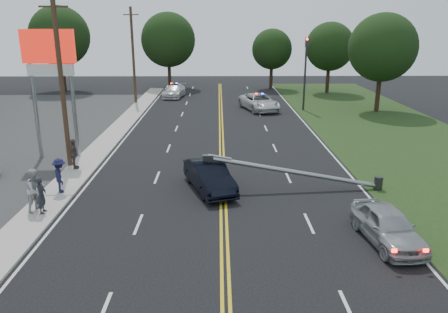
{
  "coord_description": "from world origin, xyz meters",
  "views": [
    {
      "loc": [
        -0.21,
        -13.21,
        8.29
      ],
      "look_at": [
        0.06,
        8.44,
        1.7
      ],
      "focal_mm": 35.0,
      "sensor_mm": 36.0,
      "label": 1
    }
  ],
  "objects_px": {
    "emergency_a": "(259,102)",
    "bystander_c": "(60,175)",
    "emergency_b": "(174,91)",
    "utility_pole_far": "(133,56)",
    "fallen_streetlight": "(304,173)",
    "bystander_a": "(41,195)",
    "pylon_sign": "(50,63)",
    "bystander_b": "(36,190)",
    "traffic_signal": "(305,68)",
    "crashed_sedan": "(209,176)",
    "bystander_d": "(74,154)",
    "utility_pole_mid": "(61,82)",
    "waiting_sedan": "(387,226)"
  },
  "relations": [
    {
      "from": "pylon_sign",
      "to": "emergency_a",
      "type": "height_order",
      "value": "pylon_sign"
    },
    {
      "from": "crashed_sedan",
      "to": "bystander_c",
      "type": "distance_m",
      "value": 7.52
    },
    {
      "from": "emergency_b",
      "to": "utility_pole_mid",
      "type": "bearing_deg",
      "value": -90.63
    },
    {
      "from": "fallen_streetlight",
      "to": "utility_pole_mid",
      "type": "distance_m",
      "value": 14.58
    },
    {
      "from": "crashed_sedan",
      "to": "emergency_b",
      "type": "relative_size",
      "value": 0.91
    },
    {
      "from": "utility_pole_mid",
      "to": "bystander_c",
      "type": "height_order",
      "value": "utility_pole_mid"
    },
    {
      "from": "bystander_d",
      "to": "fallen_streetlight",
      "type": "bearing_deg",
      "value": -116.83
    },
    {
      "from": "traffic_signal",
      "to": "bystander_a",
      "type": "height_order",
      "value": "traffic_signal"
    },
    {
      "from": "utility_pole_mid",
      "to": "pylon_sign",
      "type": "bearing_deg",
      "value": 123.02
    },
    {
      "from": "utility_pole_mid",
      "to": "fallen_streetlight",
      "type": "bearing_deg",
      "value": -16.64
    },
    {
      "from": "emergency_b",
      "to": "bystander_c",
      "type": "xyz_separation_m",
      "value": [
        -2.79,
        -30.58,
        0.27
      ]
    },
    {
      "from": "pylon_sign",
      "to": "emergency_b",
      "type": "distance_m",
      "value": 25.23
    },
    {
      "from": "fallen_streetlight",
      "to": "bystander_c",
      "type": "distance_m",
      "value": 12.39
    },
    {
      "from": "fallen_streetlight",
      "to": "bystander_a",
      "type": "xyz_separation_m",
      "value": [
        -12.34,
        -2.97,
        0.05
      ]
    },
    {
      "from": "waiting_sedan",
      "to": "bystander_a",
      "type": "distance_m",
      "value": 14.82
    },
    {
      "from": "pylon_sign",
      "to": "emergency_a",
      "type": "xyz_separation_m",
      "value": [
        14.36,
        16.05,
        -5.19
      ]
    },
    {
      "from": "emergency_a",
      "to": "bystander_c",
      "type": "xyz_separation_m",
      "value": [
        -12.06,
        -22.49,
        0.19
      ]
    },
    {
      "from": "fallen_streetlight",
      "to": "emergency_b",
      "type": "relative_size",
      "value": 1.85
    },
    {
      "from": "fallen_streetlight",
      "to": "bystander_a",
      "type": "distance_m",
      "value": 12.69
    },
    {
      "from": "bystander_d",
      "to": "bystander_c",
      "type": "bearing_deg",
      "value": 174.97
    },
    {
      "from": "emergency_a",
      "to": "bystander_b",
      "type": "bearing_deg",
      "value": -133.2
    },
    {
      "from": "waiting_sedan",
      "to": "bystander_d",
      "type": "xyz_separation_m",
      "value": [
        -15.09,
        9.03,
        0.3
      ]
    },
    {
      "from": "pylon_sign",
      "to": "bystander_b",
      "type": "xyz_separation_m",
      "value": [
        2.01,
        -8.69,
        -4.88
      ]
    },
    {
      "from": "bystander_b",
      "to": "fallen_streetlight",
      "type": "bearing_deg",
      "value": -54.05
    },
    {
      "from": "fallen_streetlight",
      "to": "bystander_a",
      "type": "bearing_deg",
      "value": -166.46
    },
    {
      "from": "bystander_c",
      "to": "traffic_signal",
      "type": "bearing_deg",
      "value": -59.89
    },
    {
      "from": "fallen_streetlight",
      "to": "bystander_b",
      "type": "relative_size",
      "value": 4.71
    },
    {
      "from": "utility_pole_mid",
      "to": "emergency_b",
      "type": "distance_m",
      "value": 26.77
    },
    {
      "from": "pylon_sign",
      "to": "traffic_signal",
      "type": "xyz_separation_m",
      "value": [
        18.8,
        16.0,
        -1.79
      ]
    },
    {
      "from": "pylon_sign",
      "to": "fallen_streetlight",
      "type": "xyz_separation_m",
      "value": [
        14.69,
        -6.0,
        -5.08
      ]
    },
    {
      "from": "traffic_signal",
      "to": "crashed_sedan",
      "type": "xyz_separation_m",
      "value": [
        -9.0,
        -21.94,
        -3.45
      ]
    },
    {
      "from": "fallen_streetlight",
      "to": "emergency_b",
      "type": "distance_m",
      "value": 31.63
    },
    {
      "from": "bystander_b",
      "to": "pylon_sign",
      "type": "bearing_deg",
      "value": 36.99
    },
    {
      "from": "utility_pole_far",
      "to": "waiting_sedan",
      "type": "xyz_separation_m",
      "value": [
        15.61,
        -31.71,
        -4.37
      ]
    },
    {
      "from": "traffic_signal",
      "to": "bystander_a",
      "type": "xyz_separation_m",
      "value": [
        -16.45,
        -24.97,
        -3.23
      ]
    },
    {
      "from": "bystander_d",
      "to": "traffic_signal",
      "type": "bearing_deg",
      "value": -54.66
    },
    {
      "from": "emergency_b",
      "to": "bystander_a",
      "type": "height_order",
      "value": "bystander_a"
    },
    {
      "from": "bystander_a",
      "to": "emergency_b",
      "type": "bearing_deg",
      "value": -8.57
    },
    {
      "from": "pylon_sign",
      "to": "bystander_c",
      "type": "bearing_deg",
      "value": -70.31
    },
    {
      "from": "pylon_sign",
      "to": "utility_pole_mid",
      "type": "relative_size",
      "value": 0.8
    },
    {
      "from": "traffic_signal",
      "to": "bystander_d",
      "type": "bearing_deg",
      "value": -132.27
    },
    {
      "from": "traffic_signal",
      "to": "utility_pole_far",
      "type": "bearing_deg",
      "value": 167.11
    },
    {
      "from": "crashed_sedan",
      "to": "traffic_signal",
      "type": "bearing_deg",
      "value": 48.54
    },
    {
      "from": "emergency_b",
      "to": "utility_pole_far",
      "type": "bearing_deg",
      "value": -124.87
    },
    {
      "from": "utility_pole_mid",
      "to": "bystander_c",
      "type": "relative_size",
      "value": 5.68
    },
    {
      "from": "pylon_sign",
      "to": "utility_pole_mid",
      "type": "bearing_deg",
      "value": -56.98
    },
    {
      "from": "pylon_sign",
      "to": "bystander_d",
      "type": "bearing_deg",
      "value": -55.91
    },
    {
      "from": "emergency_b",
      "to": "bystander_b",
      "type": "relative_size",
      "value": 2.54
    },
    {
      "from": "utility_pole_mid",
      "to": "waiting_sedan",
      "type": "height_order",
      "value": "utility_pole_mid"
    },
    {
      "from": "utility_pole_far",
      "to": "bystander_b",
      "type": "distance_m",
      "value": 28.97
    }
  ]
}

